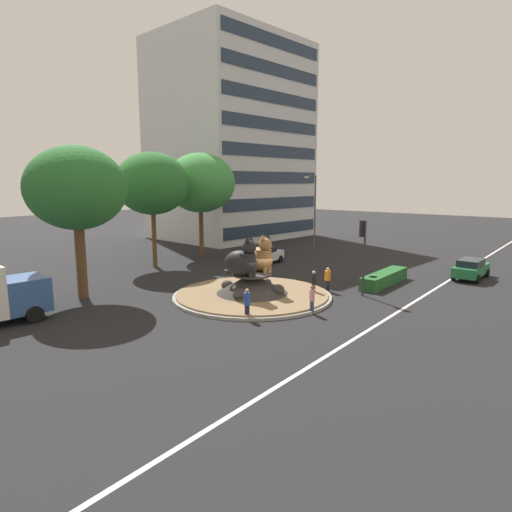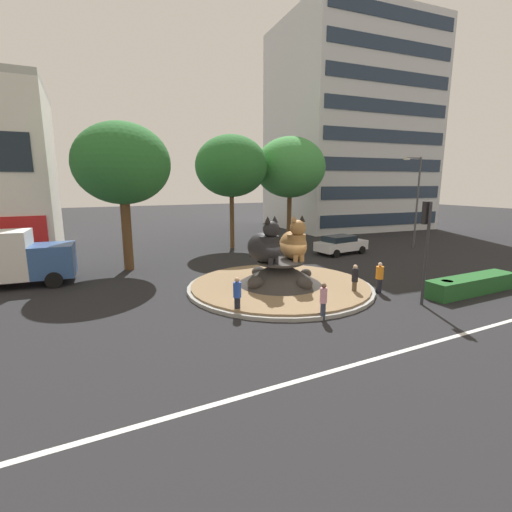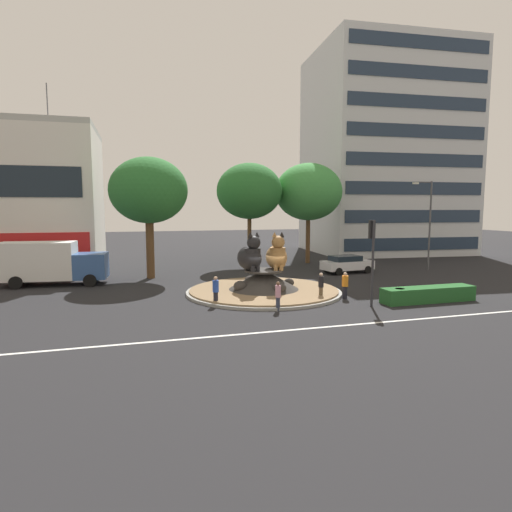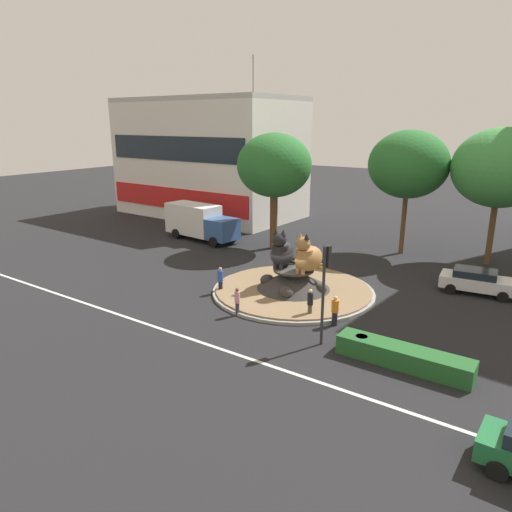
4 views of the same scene
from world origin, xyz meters
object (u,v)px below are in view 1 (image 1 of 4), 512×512
cat_statue_black (242,261)px  second_tree_near_tower (152,184)px  cat_statue_tabby (260,257)px  office_tower (231,142)px  sedan_on_far_lane (471,268)px  litter_bin (373,283)px  pedestrian_pink_shirt (312,299)px  traffic_light_mast (363,244)px  streetlight_arm (314,209)px  hatchback_near_shophouse (263,255)px  pedestrian_blue_shirt (247,303)px  third_tree_left (200,183)px  pedestrian_orange_shirt (328,279)px  pedestrian_black_shirt (314,282)px  broadleaf_tree_behind_island (76,189)px

cat_statue_black → second_tree_near_tower: size_ratio=0.27×
cat_statue_tabby → office_tower: (22.08, 22.03, 9.99)m
sedan_on_far_lane → litter_bin: bearing=152.1°
cat_statue_black → pedestrian_pink_shirt: 5.24m
traffic_light_mast → streetlight_arm: bearing=-43.3°
sedan_on_far_lane → hatchback_near_shophouse: sedan_on_far_lane is taller
pedestrian_blue_shirt → sedan_on_far_lane: 19.69m
third_tree_left → streetlight_arm: 11.69m
streetlight_arm → pedestrian_orange_shirt: (-12.96, -8.94, -3.68)m
cat_statue_black → litter_bin: cat_statue_black is taller
traffic_light_mast → litter_bin: size_ratio=5.48×
cat_statue_black → cat_statue_tabby: bearing=77.9°
pedestrian_black_shirt → litter_bin: bearing=-139.7°
traffic_light_mast → pedestrian_orange_shirt: (-0.43, 2.27, -2.58)m
streetlight_arm → sedan_on_far_lane: (-2.65, -15.61, -3.74)m
second_tree_near_tower → pedestrian_orange_shirt: second_tree_near_tower is taller
streetlight_arm → hatchback_near_shophouse: 8.56m
second_tree_near_tower → pedestrian_blue_shirt: (-6.41, -15.70, -6.29)m
sedan_on_far_lane → litter_bin: sedan_on_far_lane is taller
litter_bin → cat_statue_black: bearing=144.9°
traffic_light_mast → streetlight_arm: size_ratio=0.62×
traffic_light_mast → second_tree_near_tower: bearing=11.4°
cat_statue_tabby → traffic_light_mast: bearing=43.7°
second_tree_near_tower → hatchback_near_shophouse: (6.92, -6.59, -6.37)m
third_tree_left → streetlight_arm: third_tree_left is taller
traffic_light_mast → broadleaf_tree_behind_island: size_ratio=0.51×
traffic_light_mast → sedan_on_far_lane: size_ratio=1.13×
pedestrian_blue_shirt → litter_bin: size_ratio=1.88×
hatchback_near_shophouse → litter_bin: size_ratio=5.13×
litter_bin → pedestrian_blue_shirt: bearing=165.8°
cat_statue_tabby → second_tree_near_tower: (1.74, 12.98, 4.71)m
traffic_light_mast → pedestrian_blue_shirt: bearing=77.4°
cat_statue_tabby → third_tree_left: third_tree_left is taller
traffic_light_mast → streetlight_arm: (12.52, 11.21, 1.10)m
streetlight_arm → pedestrian_pink_shirt: bearing=34.8°
traffic_light_mast → streetlight_arm: streetlight_arm is taller
litter_bin → streetlight_arm: bearing=46.6°
third_tree_left → pedestrian_black_shirt: third_tree_left is taller
pedestrian_blue_shirt → pedestrian_orange_shirt: (8.06, -0.42, -0.03)m
pedestrian_blue_shirt → litter_bin: pedestrian_blue_shirt is taller
cat_statue_tabby → second_tree_near_tower: bearing=-179.1°
cat_statue_black → streetlight_arm: size_ratio=0.34×
pedestrian_orange_shirt → traffic_light_mast: bearing=-159.5°
hatchback_near_shophouse → litter_bin: bearing=-109.9°
traffic_light_mast → sedan_on_far_lane: (9.87, -4.40, -2.63)m
pedestrian_pink_shirt → hatchback_near_shophouse: 15.37m
cat_statue_tabby → pedestrian_orange_shirt: 4.90m
cat_statue_black → pedestrian_blue_shirt: 4.24m
streetlight_arm → second_tree_near_tower: bearing=-22.3°
pedestrian_black_shirt → pedestrian_orange_shirt: pedestrian_black_shirt is taller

